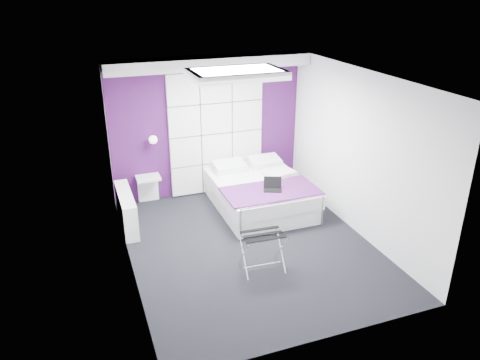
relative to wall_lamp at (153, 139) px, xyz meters
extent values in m
plane|color=black|center=(1.05, -2.06, -1.22)|extent=(4.40, 4.40, 0.00)
plane|color=white|center=(1.05, -2.06, 1.38)|extent=(4.40, 4.40, 0.00)
plane|color=white|center=(1.05, 0.14, 0.08)|extent=(3.60, 0.00, 3.60)
plane|color=white|center=(-0.75, -2.06, 0.08)|extent=(0.00, 4.40, 4.40)
plane|color=white|center=(2.85, -2.06, 0.08)|extent=(0.00, 4.40, 4.40)
cube|color=#3D0F44|center=(1.05, 0.13, 0.08)|extent=(3.58, 0.02, 2.58)
cube|color=white|center=(1.05, -0.11, 1.28)|extent=(3.58, 0.50, 0.20)
sphere|color=white|center=(0.00, 0.00, 0.00)|extent=(0.15, 0.15, 0.15)
cube|color=white|center=(-0.64, -0.76, -0.92)|extent=(0.22, 1.20, 0.60)
cube|color=white|center=(1.69, -0.90, -1.08)|extent=(1.50, 1.87, 0.28)
cube|color=white|center=(1.69, -0.90, -0.82)|extent=(1.54, 1.91, 0.23)
cube|color=#44154E|center=(1.69, -1.36, -0.69)|extent=(1.60, 0.84, 0.03)
cube|color=white|center=(-0.14, -0.04, -0.71)|extent=(0.42, 0.33, 0.05)
cube|color=black|center=(0.98, -2.71, -0.66)|extent=(0.57, 0.42, 0.01)
cube|color=black|center=(1.72, -1.37, -0.67)|extent=(0.30, 0.21, 0.02)
cube|color=black|center=(1.72, -1.26, -0.56)|extent=(0.30, 0.01, 0.20)
camera|label=1|loc=(-1.25, -7.89, 2.56)|focal=35.00mm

